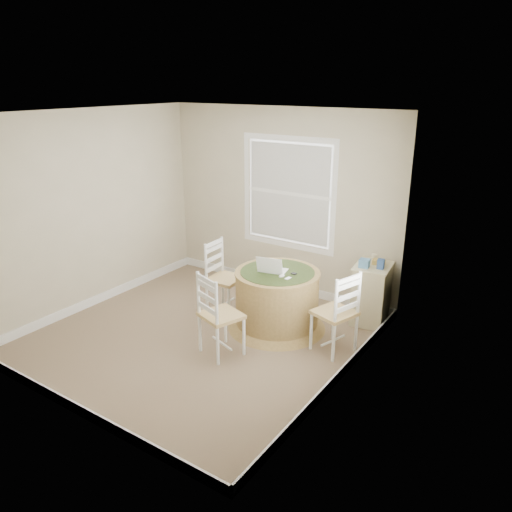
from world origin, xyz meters
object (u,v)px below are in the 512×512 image
Objects in this scene: corner_chest at (371,293)px; chair_near at (221,315)px; chair_left at (225,279)px; chair_right at (335,312)px; round_table at (277,297)px; laptop at (272,269)px.

chair_near is at bearing -130.27° from corner_chest.
corner_chest is at bearing -67.03° from chair_left.
round_table is at bearing -80.83° from chair_right.
round_table is 3.23× the size of laptop.
chair_near is 0.91m from laptop.
round_table is 1.21m from corner_chest.
chair_right is at bearing -3.20° from round_table.
laptop reaches higher than corner_chest.
laptop reaches higher than chair_left.
chair_near is (0.61, -0.88, 0.00)m from chair_left.
corner_chest is at bearing 47.79° from round_table.
laptop is (-0.05, -0.03, 0.37)m from round_table.
round_table is at bearing -82.93° from chair_near.
chair_right is at bearing -97.32° from chair_left.
chair_near reaches higher than round_table.
chair_right is 0.95m from corner_chest.
corner_chest reaches higher than round_table.
corner_chest is at bearing -150.57° from laptop.
round_table is 1.28× the size of chair_near.
laptop is at bearing -79.89° from chair_near.
corner_chest is (1.08, 1.70, -0.09)m from chair_near.
round_table is 0.90m from chair_near.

